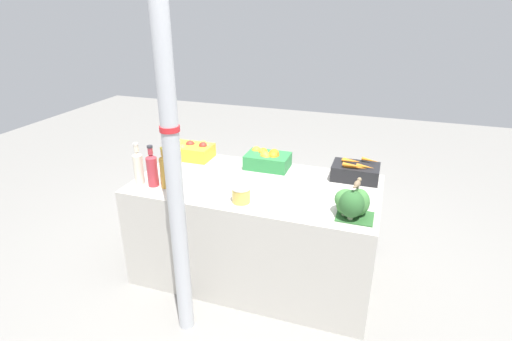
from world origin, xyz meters
TOP-DOWN VIEW (x-y plane):
  - ground_plane at (0.00, 0.00)m, footprint 10.00×10.00m
  - market_table at (0.00, 0.00)m, footprint 1.73×0.89m
  - support_pole at (-0.25, -0.68)m, footprint 0.11×0.11m
  - apple_crate at (-0.66, 0.31)m, footprint 0.33×0.23m
  - orange_crate at (-0.01, 0.31)m, footprint 0.33×0.23m
  - carrot_crate at (0.66, 0.31)m, footprint 0.33×0.23m
  - broccoli_pile at (0.69, -0.27)m, footprint 0.24×0.21m
  - juice_bottle_cloudy at (-0.79, -0.26)m, footprint 0.07×0.07m
  - juice_bottle_ruby at (-0.67, -0.26)m, footprint 0.08×0.08m
  - juice_bottle_amber at (-0.58, -0.26)m, footprint 0.06×0.06m
  - pickle_jar at (-0.00, -0.30)m, footprint 0.12×0.12m
  - sparrow_bird at (0.71, -0.26)m, footprint 0.05×0.14m

SIDE VIEW (x-z plane):
  - ground_plane at x=0.00m, z-range 0.00..0.00m
  - market_table at x=0.00m, z-range 0.00..0.77m
  - pickle_jar at x=0.00m, z-range 0.77..0.88m
  - carrot_crate at x=0.66m, z-range 0.75..0.90m
  - apple_crate at x=-0.66m, z-range 0.76..0.91m
  - orange_crate at x=-0.01m, z-range 0.76..0.91m
  - broccoli_pile at x=0.69m, z-range 0.76..0.96m
  - juice_bottle_ruby at x=-0.67m, z-range 0.75..1.04m
  - juice_bottle_amber at x=-0.58m, z-range 0.75..1.05m
  - juice_bottle_cloudy at x=-0.79m, z-range 0.74..1.05m
  - sparrow_bird at x=0.71m, z-range 0.96..1.01m
  - support_pole at x=-0.25m, z-range 0.00..2.52m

